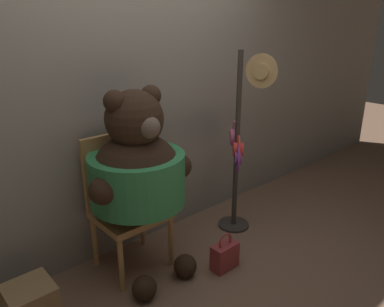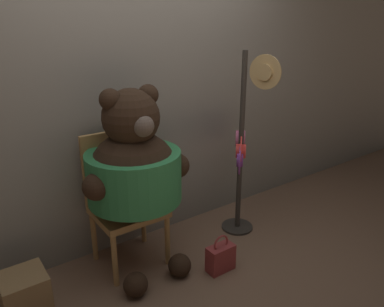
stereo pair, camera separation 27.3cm
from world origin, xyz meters
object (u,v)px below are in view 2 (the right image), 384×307
chair (123,195)px  teddy_bear (134,170)px  hat_display_rack (243,150)px  handbag_on_ground (221,257)px

chair → teddy_bear: size_ratio=0.74×
chair → teddy_bear: (0.03, -0.16, 0.25)m
chair → teddy_bear: 0.30m
teddy_bear → hat_display_rack: bearing=-3.4°
chair → handbag_on_ground: size_ratio=3.38×
chair → teddy_bear: teddy_bear is taller
hat_display_rack → handbag_on_ground: bearing=-145.4°
chair → handbag_on_ground: 0.87m
chair → hat_display_rack: 1.06m
teddy_bear → handbag_on_ground: teddy_bear is taller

